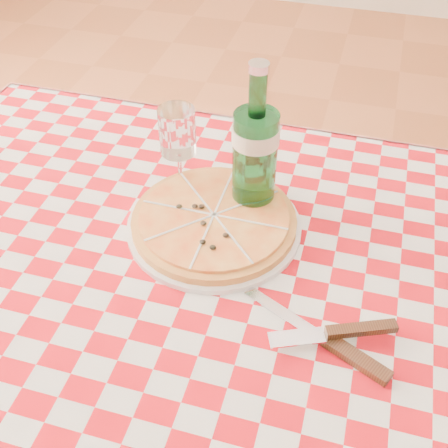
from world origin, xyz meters
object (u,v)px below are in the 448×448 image
object	(u,v)px
pizza_plate	(214,220)
dining_table	(226,319)
wine_glass	(179,150)
water_bottle	(255,142)

from	to	relation	value
pizza_plate	dining_table	bearing A→B (deg)	-64.63
pizza_plate	wine_glass	size ratio (longest dim) A/B	1.82
dining_table	water_bottle	size ratio (longest dim) A/B	4.33
water_bottle	wine_glass	bearing A→B (deg)	171.19
dining_table	pizza_plate	size ratio (longest dim) A/B	4.05
pizza_plate	water_bottle	xyz separation A→B (m)	(0.05, 0.07, 0.12)
pizza_plate	wine_glass	xyz separation A→B (m)	(-0.09, 0.09, 0.06)
pizza_plate	water_bottle	distance (m)	0.15
pizza_plate	water_bottle	world-z (taller)	water_bottle
dining_table	water_bottle	xyz separation A→B (m)	(-0.00, 0.18, 0.24)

